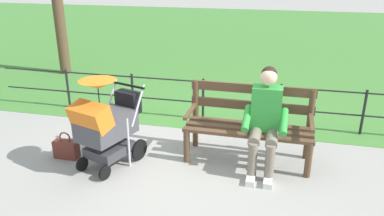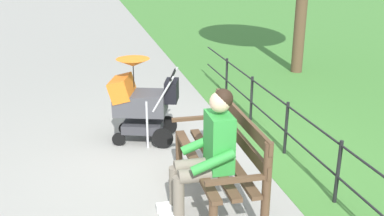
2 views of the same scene
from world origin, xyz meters
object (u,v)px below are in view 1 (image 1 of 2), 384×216
stroller (106,123)px  handbag (66,149)px  park_bench (249,121)px  person_on_bench (265,118)px

stroller → handbag: bearing=-5.6°
park_bench → stroller: size_ratio=1.40×
person_on_bench → handbag: 2.61m
park_bench → handbag: 2.42m
park_bench → stroller: 1.80m
park_bench → handbag: park_bench is taller
handbag → stroller: bearing=174.4°
person_on_bench → park_bench: bearing=-47.7°
park_bench → handbag: size_ratio=4.35×
park_bench → stroller: (1.69, 0.63, 0.07)m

